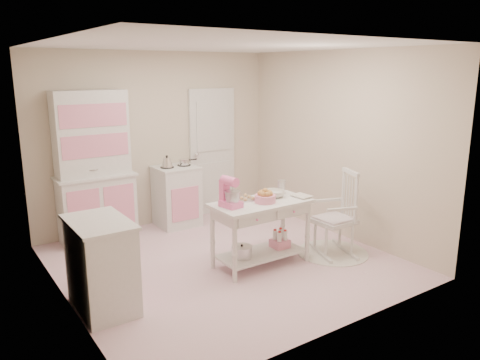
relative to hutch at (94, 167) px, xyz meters
name	(u,v)px	position (x,y,z in m)	size (l,w,h in m)	color
room_shell	(224,130)	(1.05, -1.66, 0.61)	(3.84, 3.84, 2.62)	#CB7E9B
door	(212,152)	(2.00, 0.21, -0.02)	(0.82, 0.05, 2.04)	white
hutch	(94,167)	(0.00, 0.00, 0.00)	(1.06, 0.50, 2.08)	white
stove	(177,196)	(1.20, -0.05, -0.58)	(0.62, 0.57, 0.92)	white
base_cabinet	(102,265)	(-0.58, -1.95, -0.58)	(0.54, 0.84, 0.92)	white
lace_rug	(332,253)	(2.35, -2.22, -1.03)	(0.92, 0.92, 0.01)	white
rocking_chair	(334,213)	(2.35, -2.22, -0.49)	(0.48, 0.72, 1.10)	white
work_table	(261,233)	(1.36, -1.97, -0.64)	(1.20, 0.60, 0.80)	white
stand_mixer	(231,193)	(0.94, -1.95, -0.07)	(0.20, 0.28, 0.34)	pink
cookie_tray	(242,199)	(1.21, -1.79, -0.23)	(0.34, 0.24, 0.02)	silver
bread_basket	(265,199)	(1.38, -2.02, -0.19)	(0.25, 0.25, 0.09)	pink
mixing_bowl	(274,194)	(1.62, -1.89, -0.20)	(0.26, 0.26, 0.08)	silver
metal_pitcher	(282,187)	(1.80, -1.81, -0.16)	(0.10, 0.10, 0.17)	silver
recipe_book	(297,197)	(1.81, -2.09, -0.23)	(0.18, 0.24, 0.02)	silver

